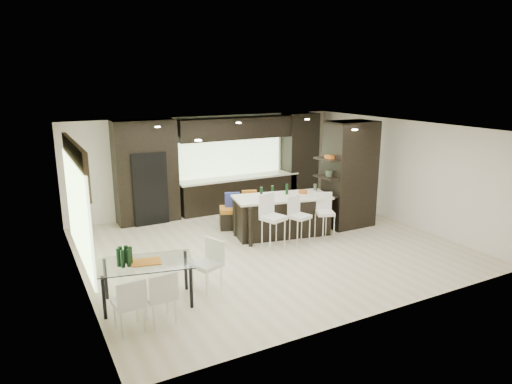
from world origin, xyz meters
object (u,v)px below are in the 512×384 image
kitchen_island (282,215)px  stool_left (273,228)px  floor_vase (315,205)px  chair_end (207,268)px  dining_table (148,283)px  chair_near (160,299)px  bench (247,217)px  chair_far (129,306)px  stool_mid (300,225)px  stool_right (325,221)px

kitchen_island → stool_left: bearing=-119.6°
kitchen_island → floor_vase: size_ratio=2.06×
kitchen_island → chair_end: bearing=-133.4°
dining_table → chair_near: chair_near is taller
bench → chair_far: (-3.82, -3.56, 0.14)m
stool_mid → floor_vase: (1.07, 0.92, 0.10)m
stool_left → chair_end: bearing=-168.6°
bench → chair_end: chair_end is taller
stool_mid → chair_end: 2.99m
stool_mid → chair_end: (-2.75, -1.16, -0.04)m
stool_left → chair_near: stool_left is taller
floor_vase → chair_far: bearing=-152.4°
kitchen_island → chair_far: (-4.32, -2.70, -0.08)m
stool_right → chair_end: 3.66m
stool_mid → dining_table: (-3.83, -1.16, -0.09)m
kitchen_island → chair_far: size_ratio=2.85×
chair_near → dining_table: bearing=85.9°
kitchen_island → bench: size_ratio=1.65×
chair_far → chair_end: 1.72m
stool_mid → chair_far: size_ratio=1.13×
kitchen_island → chair_near: kitchen_island is taller
chair_near → chair_end: bearing=30.2°
bench → stool_right: bearing=-33.8°
stool_mid → chair_far: (-4.32, -1.90, -0.05)m
kitchen_island → chair_far: 5.09m
stool_left → chair_end: size_ratio=1.21×
stool_mid → floor_vase: bearing=23.2°
floor_vase → chair_near: 5.65m
kitchen_island → stool_left: stool_left is taller
floor_vase → chair_end: (-3.82, -2.08, -0.14)m
dining_table → chair_near: bearing=-77.6°
bench → chair_far: 5.22m
stool_left → stool_right: stool_left is taller
kitchen_island → chair_far: kitchen_island is taller
kitchen_island → stool_left: 1.09m
floor_vase → dining_table: size_ratio=0.73×
kitchen_island → dining_table: kitchen_island is taller
stool_right → chair_end: stool_right is taller
chair_far → chair_end: (1.56, 0.73, 0.02)m
kitchen_island → stool_mid: kitchen_island is taller
dining_table → chair_end: (1.08, 0.00, 0.05)m
floor_vase → dining_table: 5.33m
stool_mid → chair_near: bearing=-171.2°
stool_mid → dining_table: stool_mid is taller
kitchen_island → chair_near: bearing=-133.7°
kitchen_island → floor_vase: bearing=17.4°
bench → dining_table: (-3.34, -2.83, 0.10)m
stool_mid → floor_vase: size_ratio=0.82×
stool_left → dining_table: 3.33m
kitchen_island → stool_right: 1.07m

